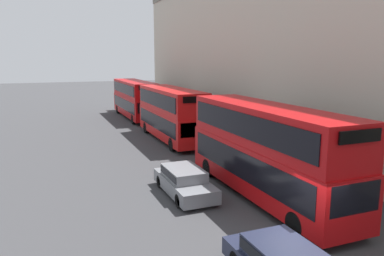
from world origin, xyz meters
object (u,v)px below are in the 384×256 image
at_px(car_hatchback, 184,181).
at_px(pedestrian, 196,125).
at_px(bus_leading, 265,148).
at_px(bus_third_in_queue, 135,98).
at_px(bus_second_in_queue, 171,112).

bearing_deg(car_hatchback, pedestrian, 65.11).
relative_size(bus_leading, bus_third_in_queue, 0.99).
relative_size(car_hatchback, pedestrian, 2.52).
bearing_deg(car_hatchback, bus_second_in_queue, 74.09).
xyz_separation_m(bus_leading, car_hatchback, (-3.40, 1.80, -1.74)).
bearing_deg(bus_leading, bus_second_in_queue, 90.00).
distance_m(bus_second_in_queue, bus_third_in_queue, 12.48).
height_order(bus_leading, car_hatchback, bus_leading).
height_order(bus_leading, pedestrian, bus_leading).
distance_m(bus_second_in_queue, car_hatchback, 12.51).
relative_size(bus_second_in_queue, car_hatchback, 2.30).
xyz_separation_m(bus_leading, bus_third_in_queue, (-0.00, 26.21, -0.18)).
xyz_separation_m(car_hatchback, pedestrian, (6.26, 13.49, 0.12)).
xyz_separation_m(bus_third_in_queue, car_hatchback, (-3.40, -24.41, -1.56)).
bearing_deg(car_hatchback, bus_third_in_queue, 82.07).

